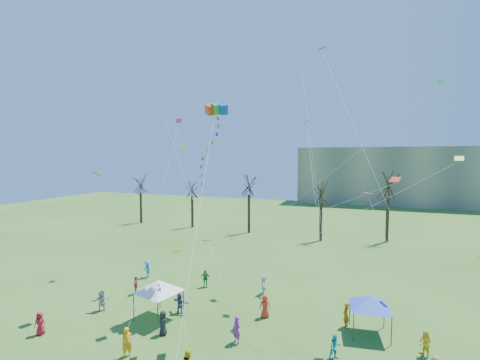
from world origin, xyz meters
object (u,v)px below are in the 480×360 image
(big_box_kite, at_px, (208,165))
(distant_building, at_px, (418,176))
(canopy_tent_blue, at_px, (370,302))
(canopy_tent_white, at_px, (159,286))

(big_box_kite, bearing_deg, distant_building, 70.56)
(big_box_kite, bearing_deg, canopy_tent_blue, 1.22)
(distant_building, xyz_separation_m, big_box_kite, (-25.63, -72.63, 4.30))
(big_box_kite, height_order, canopy_tent_white, big_box_kite)
(canopy_tent_white, xyz_separation_m, canopy_tent_blue, (15.21, 3.07, -0.24))
(big_box_kite, distance_m, canopy_tent_white, 10.07)
(canopy_tent_white, relative_size, canopy_tent_blue, 1.08)
(canopy_tent_blue, bearing_deg, distant_building, 79.54)
(distant_building, bearing_deg, big_box_kite, -109.44)
(canopy_tent_white, bearing_deg, distant_building, 69.26)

